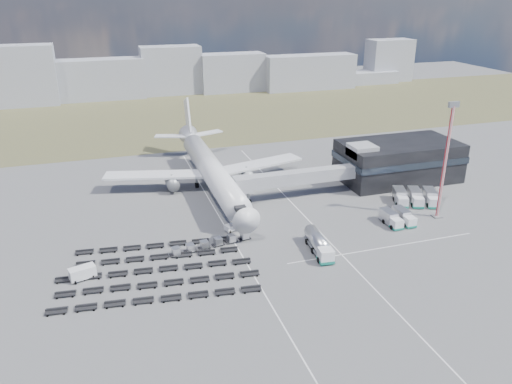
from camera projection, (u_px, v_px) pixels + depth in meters
name	position (u px, v px, depth m)	size (l,w,h in m)	color
ground	(248.00, 248.00, 96.49)	(420.00, 420.00, 0.00)	#565659
grass_strip	(166.00, 117.00, 193.44)	(420.00, 90.00, 0.01)	#4D4C2E
lane_markings	(290.00, 234.00, 101.88)	(47.12, 110.00, 0.01)	silver
terminal	(398.00, 160.00, 129.02)	(30.40, 16.40, 11.00)	black
jet_bridge	(288.00, 179.00, 117.03)	(30.30, 3.80, 7.05)	#939399
airliner	(210.00, 168.00, 123.02)	(51.59, 64.53, 17.62)	white
skyline	(128.00, 78.00, 224.03)	(283.76, 23.29, 24.84)	#9799A5
fuel_tanker	(319.00, 244.00, 94.17)	(3.73, 10.86, 3.44)	white
pushback_tug	(232.00, 227.00, 102.99)	(3.14, 1.77, 1.43)	white
utility_van	(82.00, 273.00, 85.64)	(4.37, 1.98, 2.33)	white
catering_truck	(245.00, 178.00, 128.05)	(3.88, 5.94, 2.53)	white
service_trucks_near	(397.00, 218.00, 105.73)	(5.53, 6.59, 2.62)	white
service_trucks_far	(415.00, 197.00, 115.68)	(11.37, 10.02, 2.88)	white
uld_row	(211.00, 243.00, 96.27)	(16.60, 4.10, 1.51)	black
baggage_dollies	(156.00, 270.00, 88.00)	(36.04, 23.43, 0.79)	black
floodlight_mast	(445.00, 162.00, 104.56)	(2.37, 1.97, 25.50)	red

